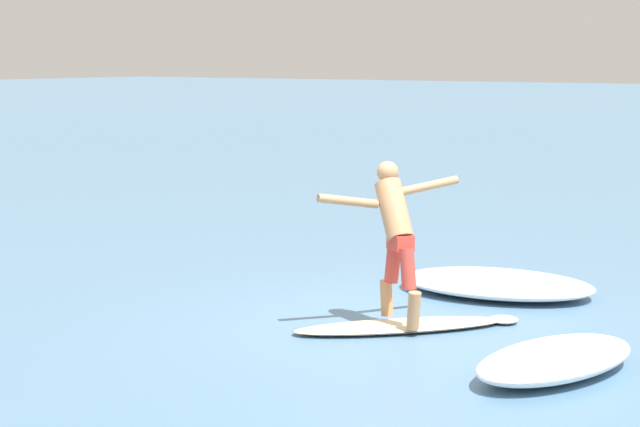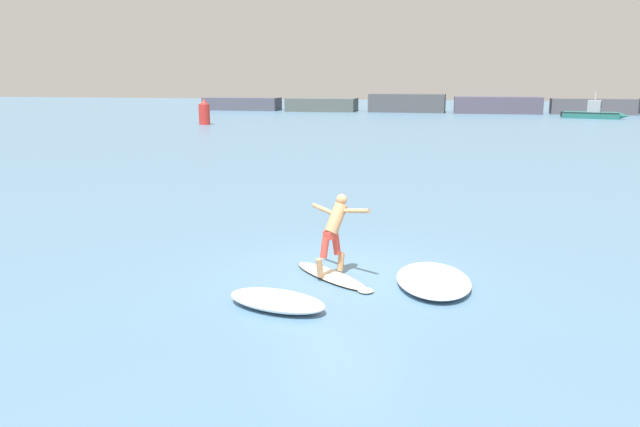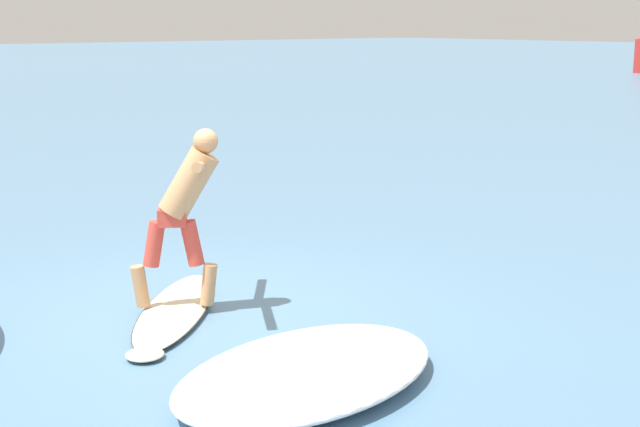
% 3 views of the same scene
% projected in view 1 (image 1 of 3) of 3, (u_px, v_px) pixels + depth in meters
% --- Properties ---
extents(ground_plane, '(200.00, 200.00, 0.00)m').
position_uv_depth(ground_plane, '(385.00, 322.00, 11.47)').
color(ground_plane, teal).
extents(surfboard, '(2.13, 2.00, 0.21)m').
position_uv_depth(surfboard, '(404.00, 326.00, 11.17)').
color(surfboard, beige).
rests_on(surfboard, ground).
extents(surfer, '(1.40, 1.09, 1.67)m').
position_uv_depth(surfer, '(395.00, 227.00, 11.13)').
color(surfer, tan).
rests_on(surfer, surfboard).
extents(wave_foam_at_tail, '(2.09, 1.37, 0.29)m').
position_uv_depth(wave_foam_at_tail, '(556.00, 359.00, 9.56)').
color(wave_foam_at_tail, white).
rests_on(wave_foam_at_tail, ground).
extents(wave_foam_at_nose, '(1.84, 2.56, 0.25)m').
position_uv_depth(wave_foam_at_nose, '(497.00, 283.00, 12.84)').
color(wave_foam_at_nose, white).
rests_on(wave_foam_at_nose, ground).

